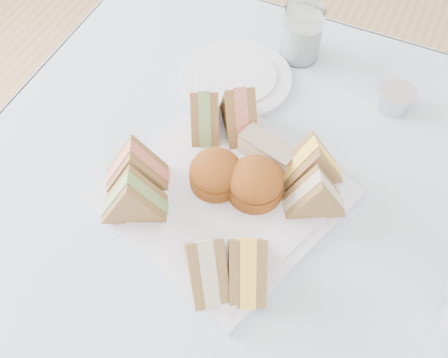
% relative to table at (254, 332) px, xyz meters
% --- Properties ---
extents(table, '(0.90, 0.90, 0.74)m').
position_rel_table_xyz_m(table, '(0.00, 0.00, 0.00)').
color(table, brown).
rests_on(table, floor).
extents(tablecloth, '(1.02, 1.02, 0.01)m').
position_rel_table_xyz_m(tablecloth, '(0.00, 0.00, 0.37)').
color(tablecloth, silver).
rests_on(tablecloth, table).
extents(serving_plate, '(0.39, 0.39, 0.01)m').
position_rel_table_xyz_m(serving_plate, '(-0.09, 0.05, 0.38)').
color(serving_plate, silver).
rests_on(serving_plate, tablecloth).
extents(sandwich_fl_a, '(0.11, 0.09, 0.09)m').
position_rel_table_xyz_m(sandwich_fl_a, '(-0.22, 0.01, 0.43)').
color(sandwich_fl_a, olive).
rests_on(sandwich_fl_a, serving_plate).
extents(sandwich_fl_b, '(0.11, 0.08, 0.09)m').
position_rel_table_xyz_m(sandwich_fl_b, '(-0.19, -0.04, 0.43)').
color(sandwich_fl_b, olive).
rests_on(sandwich_fl_b, serving_plate).
extents(sandwich_fr_a, '(0.09, 0.12, 0.09)m').
position_rel_table_xyz_m(sandwich_fr_a, '(-0.00, -0.06, 0.43)').
color(sandwich_fr_a, olive).
rests_on(sandwich_fr_a, serving_plate).
extents(sandwich_fr_b, '(0.10, 0.11, 0.09)m').
position_rel_table_xyz_m(sandwich_fr_b, '(-0.05, -0.08, 0.43)').
color(sandwich_fr_b, olive).
rests_on(sandwich_fr_b, serving_plate).
extents(sandwich_bl_a, '(0.08, 0.10, 0.08)m').
position_rel_table_xyz_m(sandwich_bl_a, '(-0.17, 0.15, 0.43)').
color(sandwich_bl_a, olive).
rests_on(sandwich_bl_a, serving_plate).
extents(sandwich_bl_b, '(0.10, 0.11, 0.09)m').
position_rel_table_xyz_m(sandwich_bl_b, '(-0.12, 0.18, 0.43)').
color(sandwich_bl_b, olive).
rests_on(sandwich_bl_b, serving_plate).
extents(sandwich_br_a, '(0.10, 0.08, 0.08)m').
position_rel_table_xyz_m(sandwich_br_a, '(0.04, 0.08, 0.43)').
color(sandwich_br_a, olive).
rests_on(sandwich_br_a, serving_plate).
extents(sandwich_br_b, '(0.11, 0.10, 0.09)m').
position_rel_table_xyz_m(sandwich_br_b, '(0.02, 0.13, 0.43)').
color(sandwich_br_b, olive).
rests_on(sandwich_br_b, serving_plate).
extents(scone_left, '(0.11, 0.11, 0.05)m').
position_rel_table_xyz_m(scone_left, '(-0.11, 0.06, 0.42)').
color(scone_left, brown).
rests_on(scone_left, serving_plate).
extents(scone_right, '(0.09, 0.09, 0.06)m').
position_rel_table_xyz_m(scone_right, '(-0.05, 0.07, 0.42)').
color(scone_right, brown).
rests_on(scone_right, serving_plate).
extents(pastry_slice, '(0.10, 0.06, 0.04)m').
position_rel_table_xyz_m(pastry_slice, '(-0.05, 0.13, 0.41)').
color(pastry_slice, beige).
rests_on(pastry_slice, serving_plate).
extents(side_plate, '(0.23, 0.23, 0.01)m').
position_rel_table_xyz_m(side_plate, '(-0.17, 0.28, 0.38)').
color(side_plate, silver).
rests_on(side_plate, tablecloth).
extents(water_glass, '(0.09, 0.09, 0.10)m').
position_rel_table_xyz_m(water_glass, '(-0.09, 0.39, 0.43)').
color(water_glass, white).
rests_on(water_glass, tablecloth).
extents(tea_strainer, '(0.08, 0.08, 0.03)m').
position_rel_table_xyz_m(tea_strainer, '(0.10, 0.34, 0.39)').
color(tea_strainer, '#B4B4C6').
rests_on(tea_strainer, tablecloth).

